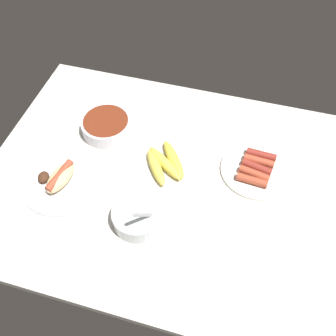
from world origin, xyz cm
name	(u,v)px	position (x,y,z in cm)	size (l,w,h in cm)	color
ground_plane	(168,182)	(0.00, 0.00, -1.50)	(120.00, 90.00, 3.00)	silver
bowl_coleslaw	(138,216)	(-4.36, -17.30, 3.18)	(15.20, 15.20, 15.50)	silver
banana_bunch	(165,163)	(-2.24, 4.95, 1.67)	(16.84, 20.00, 3.45)	#E5D14C
bowl_chili	(106,125)	(-26.70, 14.63, 3.00)	(17.67, 17.67, 5.50)	white
plate_hotdog_assembled	(61,180)	(-32.74, -10.77, 1.65)	(25.51, 25.51, 5.61)	white
plate_sausages	(256,169)	(27.33, 11.02, 1.18)	(23.35, 23.35, 3.59)	white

